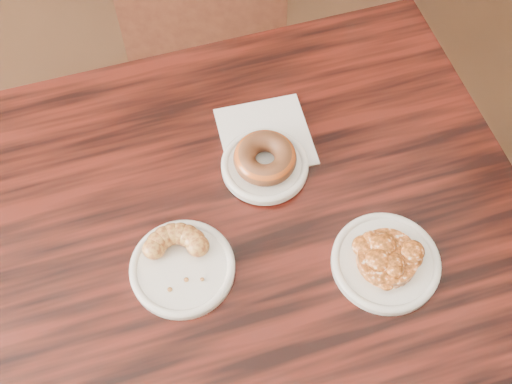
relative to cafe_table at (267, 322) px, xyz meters
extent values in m
cube|color=black|center=(0.00, 0.00, 0.00)|extent=(0.89, 0.89, 0.75)
cube|color=white|center=(0.04, 0.19, 0.38)|extent=(0.15, 0.15, 0.00)
cylinder|color=white|center=(0.02, 0.13, 0.38)|extent=(0.14, 0.14, 0.01)
cylinder|color=white|center=(-0.14, -0.01, 0.38)|extent=(0.16, 0.16, 0.01)
cylinder|color=silver|center=(0.16, -0.08, 0.38)|extent=(0.16, 0.16, 0.01)
torus|color=#913C15|center=(0.02, 0.13, 0.41)|extent=(0.10, 0.10, 0.04)
camera|label=1|loc=(-0.12, -0.41, 1.27)|focal=45.00mm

